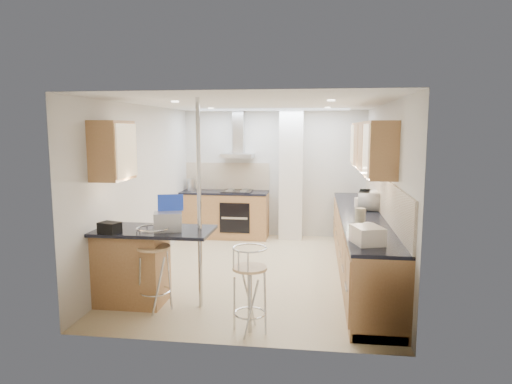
# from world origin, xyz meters

# --- Properties ---
(ground) EXTENTS (4.80, 4.80, 0.00)m
(ground) POSITION_xyz_m (0.00, 0.00, 0.00)
(ground) COLOR #D1B48B
(ground) RESTS_ON ground
(room_shell) EXTENTS (3.64, 4.84, 2.51)m
(room_shell) POSITION_xyz_m (0.32, 0.38, 1.54)
(room_shell) COLOR silver
(room_shell) RESTS_ON ground
(right_counter) EXTENTS (0.63, 4.40, 0.92)m
(right_counter) POSITION_xyz_m (1.50, 0.00, 0.46)
(right_counter) COLOR #9F6C3F
(right_counter) RESTS_ON ground
(back_counter) EXTENTS (1.70, 0.63, 0.92)m
(back_counter) POSITION_xyz_m (-0.95, 2.10, 0.46)
(back_counter) COLOR #9F6C3F
(back_counter) RESTS_ON ground
(peninsula) EXTENTS (1.47, 0.72, 0.94)m
(peninsula) POSITION_xyz_m (-1.12, -1.45, 0.48)
(peninsula) COLOR #9F6C3F
(peninsula) RESTS_ON ground
(microwave) EXTENTS (0.40, 0.54, 0.27)m
(microwave) POSITION_xyz_m (1.66, 0.45, 1.06)
(microwave) COLOR white
(microwave) RESTS_ON right_counter
(laptop) EXTENTS (0.38, 0.32, 0.22)m
(laptop) POSITION_xyz_m (-0.90, -1.50, 1.05)
(laptop) COLOR #A2A4A9
(laptop) RESTS_ON peninsula
(bag) EXTENTS (0.27, 0.23, 0.13)m
(bag) POSITION_xyz_m (-1.53, -1.71, 1.00)
(bag) COLOR black
(bag) RESTS_ON peninsula
(bar_stool_near) EXTENTS (0.49, 0.49, 1.01)m
(bar_stool_near) POSITION_xyz_m (-1.04, -1.62, 0.51)
(bar_stool_near) COLOR tan
(bar_stool_near) RESTS_ON ground
(bar_stool_end) EXTENTS (0.53, 0.53, 0.94)m
(bar_stool_end) POSITION_xyz_m (0.17, -2.08, 0.47)
(bar_stool_end) COLOR tan
(bar_stool_end) RESTS_ON ground
(jar_a) EXTENTS (0.14, 0.14, 0.17)m
(jar_a) POSITION_xyz_m (1.61, 0.38, 1.00)
(jar_a) COLOR silver
(jar_a) RESTS_ON right_counter
(jar_b) EXTENTS (0.12, 0.12, 0.14)m
(jar_b) POSITION_xyz_m (1.49, 0.60, 0.99)
(jar_b) COLOR silver
(jar_b) RESTS_ON right_counter
(jar_c) EXTENTS (0.15, 0.15, 0.20)m
(jar_c) POSITION_xyz_m (1.41, -0.67, 1.02)
(jar_c) COLOR #B4AE90
(jar_c) RESTS_ON right_counter
(jar_d) EXTENTS (0.13, 0.13, 0.14)m
(jar_d) POSITION_xyz_m (1.44, -1.31, 0.99)
(jar_d) COLOR white
(jar_d) RESTS_ON right_counter
(bread_bin) EXTENTS (0.38, 0.43, 0.19)m
(bread_bin) POSITION_xyz_m (1.39, -1.74, 1.01)
(bread_bin) COLOR silver
(bread_bin) RESTS_ON right_counter
(kettle) EXTENTS (0.16, 0.16, 0.23)m
(kettle) POSITION_xyz_m (-1.64, 2.16, 1.04)
(kettle) COLOR silver
(kettle) RESTS_ON back_counter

